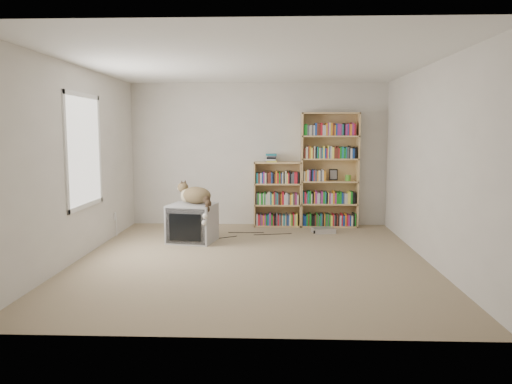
{
  "coord_description": "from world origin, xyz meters",
  "views": [
    {
      "loc": [
        0.3,
        -6.33,
        1.65
      ],
      "look_at": [
        0.01,
        1.0,
        0.76
      ],
      "focal_mm": 35.0,
      "sensor_mm": 36.0,
      "label": 1
    }
  ],
  "objects_px": {
    "dvd_player": "(323,230)",
    "bookcase_short": "(277,197)",
    "bookcase_tall": "(329,173)",
    "cat": "(197,198)",
    "crt_tv": "(192,223)"
  },
  "relations": [
    {
      "from": "dvd_player",
      "to": "bookcase_short",
      "type": "bearing_deg",
      "value": 129.69
    },
    {
      "from": "bookcase_short",
      "to": "dvd_player",
      "type": "relative_size",
      "value": 3.21
    },
    {
      "from": "crt_tv",
      "to": "bookcase_tall",
      "type": "relative_size",
      "value": 0.38
    },
    {
      "from": "bookcase_tall",
      "to": "dvd_player",
      "type": "xyz_separation_m",
      "value": [
        -0.15,
        -0.59,
        -0.89
      ]
    },
    {
      "from": "dvd_player",
      "to": "bookcase_tall",
      "type": "bearing_deg",
      "value": 63.82
    },
    {
      "from": "cat",
      "to": "crt_tv",
      "type": "bearing_deg",
      "value": -154.68
    },
    {
      "from": "bookcase_short",
      "to": "dvd_player",
      "type": "distance_m",
      "value": 1.07
    },
    {
      "from": "cat",
      "to": "bookcase_tall",
      "type": "bearing_deg",
      "value": 54.27
    },
    {
      "from": "bookcase_short",
      "to": "dvd_player",
      "type": "bearing_deg",
      "value": -37.94
    },
    {
      "from": "bookcase_tall",
      "to": "cat",
      "type": "bearing_deg",
      "value": -147.9
    },
    {
      "from": "bookcase_tall",
      "to": "bookcase_short",
      "type": "xyz_separation_m",
      "value": [
        -0.9,
        -0.0,
        -0.42
      ]
    },
    {
      "from": "crt_tv",
      "to": "cat",
      "type": "bearing_deg",
      "value": 14.06
    },
    {
      "from": "cat",
      "to": "bookcase_short",
      "type": "bearing_deg",
      "value": 69.77
    },
    {
      "from": "bookcase_short",
      "to": "crt_tv",
      "type": "bearing_deg",
      "value": -134.16
    },
    {
      "from": "crt_tv",
      "to": "dvd_player",
      "type": "relative_size",
      "value": 2.14
    }
  ]
}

